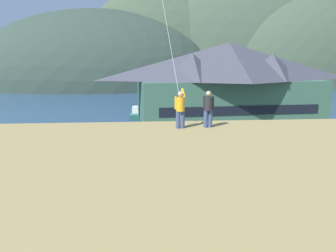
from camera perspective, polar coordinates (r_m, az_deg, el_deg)
ground_plane at (r=24.05m, az=-1.92°, el=-13.47°), size 600.00×600.00×0.00m
parking_lot_pad at (r=28.64m, az=-2.39°, el=-9.13°), size 40.00×20.00×0.10m
bay_water at (r=82.40m, az=-3.87°, el=4.52°), size 360.00×84.00×0.03m
far_hill_west_ridge at (r=135.42m, az=-11.80°, el=7.09°), size 102.82×73.90×58.01m
far_hill_east_peak at (r=139.47m, az=2.93°, el=7.44°), size 94.79×46.34×86.01m
far_hill_center_saddle at (r=142.91m, az=11.16°, el=7.34°), size 112.24×48.46×92.85m
far_hill_far_shoulder at (r=144.77m, az=21.02°, el=6.84°), size 84.66×47.26×69.04m
harbor_lodge at (r=44.77m, az=10.41°, el=6.80°), size 25.71×13.54×12.31m
wharf_dock at (r=55.57m, az=-2.21°, el=1.43°), size 3.20×10.12×0.70m
moored_boat_wharfside at (r=57.34m, az=-5.50°, el=2.08°), size 2.43×5.74×2.16m
parked_car_mid_row_far at (r=24.42m, az=-9.50°, el=-10.50°), size 4.27×2.19×1.82m
parked_car_mid_row_center at (r=23.60m, az=6.50°, el=-11.22°), size 4.23×2.11×1.82m
parked_car_back_row_left at (r=25.55m, az=18.26°, el=-9.93°), size 4.31×2.27×1.82m
parked_car_front_row_silver at (r=25.07m, az=-27.10°, el=-11.08°), size 4.30×2.26×1.82m
parking_light_pole at (r=33.11m, az=2.24°, el=1.06°), size 0.24×0.78×6.98m
person_kite_flyer at (r=15.29m, az=2.16°, el=3.11°), size 0.52×0.68×1.86m
person_companion at (r=15.60m, az=7.05°, el=3.15°), size 0.55×0.40×1.74m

